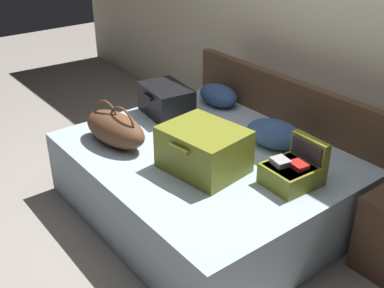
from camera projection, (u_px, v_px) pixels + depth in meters
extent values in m
plane|color=gray|center=(162.00, 230.00, 3.44)|extent=(12.00, 12.00, 0.00)
cube|color=beige|center=(329.00, 17.00, 3.73)|extent=(8.00, 0.10, 2.60)
cube|color=#99ADBC|center=(205.00, 182.00, 3.53)|extent=(1.97, 1.59, 0.52)
cube|color=#4C3323|center=(283.00, 129.00, 3.90)|extent=(2.01, 0.08, 0.89)
cube|color=olive|center=(204.00, 153.00, 3.14)|extent=(0.58, 0.49, 0.24)
cube|color=#28282D|center=(204.00, 148.00, 3.13)|extent=(0.51, 0.43, 0.17)
cube|color=#99999E|center=(188.00, 134.00, 3.11)|extent=(0.09, 0.12, 0.03)
cube|color=#99999E|center=(217.00, 136.00, 3.06)|extent=(0.16, 0.12, 0.05)
cube|color=olive|center=(204.00, 133.00, 3.07)|extent=(0.58, 0.49, 0.06)
cube|color=olive|center=(179.00, 149.00, 2.94)|extent=(0.16, 0.04, 0.02)
cube|color=black|center=(166.00, 104.00, 3.94)|extent=(0.50, 0.37, 0.19)
cube|color=#28282D|center=(166.00, 100.00, 3.93)|extent=(0.44, 0.33, 0.14)
cube|color=#1E33A5|center=(157.00, 88.00, 3.93)|extent=(0.17, 0.12, 0.05)
cube|color=black|center=(166.00, 90.00, 3.89)|extent=(0.50, 0.37, 0.06)
cube|color=black|center=(147.00, 97.00, 3.82)|extent=(0.14, 0.04, 0.02)
cube|color=olive|center=(289.00, 175.00, 2.99)|extent=(0.30, 0.30, 0.14)
cube|color=#28282D|center=(289.00, 173.00, 2.98)|extent=(0.26, 0.26, 0.10)
cube|color=#99999E|center=(280.00, 162.00, 2.97)|extent=(0.13, 0.12, 0.04)
cube|color=#B21E19|center=(298.00, 166.00, 2.94)|extent=(0.12, 0.10, 0.04)
cube|color=olive|center=(309.00, 158.00, 3.04)|extent=(0.29, 0.07, 0.29)
cube|color=#28282D|center=(305.00, 159.00, 3.03)|extent=(0.24, 0.02, 0.24)
ellipsoid|color=brown|center=(115.00, 129.00, 3.46)|extent=(0.62, 0.35, 0.24)
torus|color=brown|center=(107.00, 117.00, 3.49)|extent=(0.27, 0.06, 0.27)
torus|color=brown|center=(122.00, 124.00, 3.38)|extent=(0.27, 0.06, 0.27)
ellipsoid|color=navy|center=(274.00, 134.00, 3.46)|extent=(0.48, 0.38, 0.18)
ellipsoid|color=navy|center=(218.00, 95.00, 4.13)|extent=(0.41, 0.28, 0.18)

